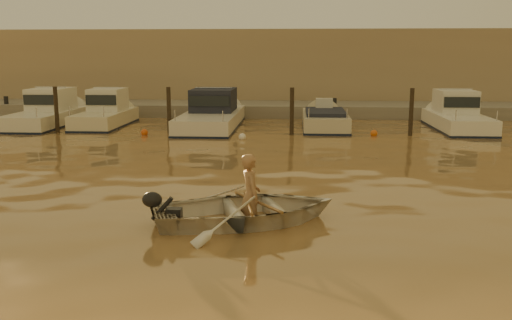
# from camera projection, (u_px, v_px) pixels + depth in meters

# --- Properties ---
(ground_plane) EXTENTS (160.00, 160.00, 0.00)m
(ground_plane) POSITION_uv_depth(u_px,v_px,m) (295.00, 238.00, 10.87)
(ground_plane) COLOR olive
(ground_plane) RESTS_ON ground
(dinghy) EXTENTS (4.55, 3.86, 0.80)m
(dinghy) POSITION_uv_depth(u_px,v_px,m) (246.00, 209.00, 11.79)
(dinghy) COLOR silver
(dinghy) RESTS_ON ground_plane
(person) EXTENTS (0.60, 0.73, 1.74)m
(person) POSITION_uv_depth(u_px,v_px,m) (250.00, 195.00, 11.76)
(person) COLOR #A17550
(person) RESTS_ON dinghy
(outboard_motor) EXTENTS (0.98, 0.67, 0.70)m
(outboard_motor) POSITION_uv_depth(u_px,v_px,m) (173.00, 215.00, 11.41)
(outboard_motor) COLOR black
(outboard_motor) RESTS_ON dinghy
(oar_port) EXTENTS (1.13, 1.83, 0.13)m
(oar_port) POSITION_uv_depth(u_px,v_px,m) (257.00, 202.00, 11.82)
(oar_port) COLOR olive
(oar_port) RESTS_ON dinghy
(oar_starboard) EXTENTS (0.39, 2.08, 0.13)m
(oar_starboard) POSITION_uv_depth(u_px,v_px,m) (248.00, 203.00, 11.77)
(oar_starboard) COLOR brown
(oar_starboard) RESTS_ON dinghy
(moored_boat_0) EXTENTS (2.14, 6.86, 1.75)m
(moored_boat_0) POSITION_uv_depth(u_px,v_px,m) (47.00, 113.00, 27.25)
(moored_boat_0) COLOR silver
(moored_boat_0) RESTS_ON ground_plane
(moored_boat_1) EXTENTS (1.89, 5.75, 1.75)m
(moored_boat_1) POSITION_uv_depth(u_px,v_px,m) (105.00, 113.00, 27.06)
(moored_boat_1) COLOR beige
(moored_boat_1) RESTS_ON ground_plane
(moored_boat_2) EXTENTS (2.45, 8.16, 1.75)m
(moored_boat_2) POSITION_uv_depth(u_px,v_px,m) (212.00, 114.00, 26.70)
(moored_boat_2) COLOR silver
(moored_boat_2) RESTS_ON ground_plane
(moored_boat_3) EXTENTS (2.00, 5.80, 0.95)m
(moored_boat_3) POSITION_uv_depth(u_px,v_px,m) (325.00, 123.00, 26.41)
(moored_boat_3) COLOR beige
(moored_boat_3) RESTS_ON ground_plane
(moored_boat_4) EXTENTS (2.05, 6.40, 1.75)m
(moored_boat_4) POSITION_uv_depth(u_px,v_px,m) (458.00, 116.00, 25.92)
(moored_boat_4) COLOR white
(moored_boat_4) RESTS_ON ground_plane
(piling_0) EXTENTS (0.18, 0.18, 2.20)m
(piling_0) POSITION_uv_depth(u_px,v_px,m) (56.00, 112.00, 24.95)
(piling_0) COLOR #2D2319
(piling_0) RESTS_ON ground_plane
(piling_1) EXTENTS (0.18, 0.18, 2.20)m
(piling_1) POSITION_uv_depth(u_px,v_px,m) (169.00, 113.00, 24.60)
(piling_1) COLOR #2D2319
(piling_1) RESTS_ON ground_plane
(piling_2) EXTENTS (0.18, 0.18, 2.20)m
(piling_2) POSITION_uv_depth(u_px,v_px,m) (292.00, 114.00, 24.23)
(piling_2) COLOR #2D2319
(piling_2) RESTS_ON ground_plane
(piling_3) EXTENTS (0.18, 0.18, 2.20)m
(piling_3) POSITION_uv_depth(u_px,v_px,m) (411.00, 114.00, 23.89)
(piling_3) COLOR #2D2319
(piling_3) RESTS_ON ground_plane
(fender_a) EXTENTS (0.30, 0.30, 0.30)m
(fender_a) POSITION_uv_depth(u_px,v_px,m) (22.00, 131.00, 24.73)
(fender_a) COLOR silver
(fender_a) RESTS_ON ground_plane
(fender_b) EXTENTS (0.30, 0.30, 0.30)m
(fender_b) POSITION_uv_depth(u_px,v_px,m) (144.00, 132.00, 24.32)
(fender_b) COLOR #D25318
(fender_b) RESTS_ON ground_plane
(fender_c) EXTENTS (0.30, 0.30, 0.30)m
(fender_c) POSITION_uv_depth(u_px,v_px,m) (242.00, 137.00, 23.02)
(fender_c) COLOR white
(fender_c) RESTS_ON ground_plane
(fender_d) EXTENTS (0.30, 0.30, 0.30)m
(fender_d) POSITION_uv_depth(u_px,v_px,m) (374.00, 133.00, 24.01)
(fender_d) COLOR #D65F19
(fender_d) RESTS_ON ground_plane
(fender_e) EXTENTS (0.30, 0.30, 0.30)m
(fender_e) POSITION_uv_depth(u_px,v_px,m) (491.00, 135.00, 23.63)
(fender_e) COLOR silver
(fender_e) RESTS_ON ground_plane
(quay) EXTENTS (52.00, 4.00, 1.00)m
(quay) POSITION_uv_depth(u_px,v_px,m) (296.00, 112.00, 31.91)
(quay) COLOR gray
(quay) RESTS_ON ground_plane
(waterfront_building) EXTENTS (46.00, 7.00, 4.80)m
(waterfront_building) POSITION_uv_depth(u_px,v_px,m) (297.00, 69.00, 36.87)
(waterfront_building) COLOR #9E8466
(waterfront_building) RESTS_ON quay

